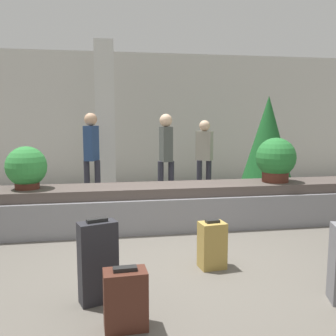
# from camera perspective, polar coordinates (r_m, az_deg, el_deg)

# --- Properties ---
(ground_plane) EXTENTS (18.00, 18.00, 0.00)m
(ground_plane) POSITION_cam_1_polar(r_m,az_deg,el_deg) (4.35, 3.30, -14.09)
(ground_plane) COLOR #59544C
(back_wall) EXTENTS (18.00, 0.06, 3.20)m
(back_wall) POSITION_cam_1_polar(r_m,az_deg,el_deg) (9.43, -4.14, 7.51)
(back_wall) COLOR beige
(back_wall) RESTS_ON ground_plane
(carousel) EXTENTS (6.87, 0.84, 0.63)m
(carousel) POSITION_cam_1_polar(r_m,az_deg,el_deg) (5.60, 0.00, -5.87)
(carousel) COLOR gray
(carousel) RESTS_ON ground_plane
(pillar) EXTENTS (0.40, 0.40, 3.20)m
(pillar) POSITION_cam_1_polar(r_m,az_deg,el_deg) (8.08, -9.57, 7.42)
(pillar) COLOR silver
(pillar) RESTS_ON ground_plane
(suitcase_0) EXTENTS (0.29, 0.24, 0.53)m
(suitcase_0) POSITION_cam_1_polar(r_m,az_deg,el_deg) (4.13, 6.74, -11.56)
(suitcase_0) COLOR #A3843D
(suitcase_0) RESTS_ON ground_plane
(suitcase_1) EXTENTS (0.36, 0.26, 0.75)m
(suitcase_1) POSITION_cam_1_polar(r_m,az_deg,el_deg) (3.41, -10.60, -13.89)
(suitcase_1) COLOR #232328
(suitcase_1) RESTS_ON ground_plane
(suitcase_3) EXTENTS (0.34, 0.22, 0.49)m
(suitcase_3) POSITION_cam_1_polar(r_m,az_deg,el_deg) (3.04, -6.50, -19.27)
(suitcase_3) COLOR #472319
(suitcase_3) RESTS_ON ground_plane
(potted_plant_0) EXTENTS (0.61, 0.61, 0.68)m
(potted_plant_0) POSITION_cam_1_polar(r_m,az_deg,el_deg) (6.00, 16.11, 1.22)
(potted_plant_0) COLOR #4C2319
(potted_plant_0) RESTS_ON carousel
(potted_plant_1) EXTENTS (0.56, 0.56, 0.59)m
(potted_plant_1) POSITION_cam_1_polar(r_m,az_deg,el_deg) (5.54, -20.78, 0.01)
(potted_plant_1) COLOR #4C2319
(potted_plant_1) RESTS_ON carousel
(traveler_0) EXTENTS (0.31, 0.34, 1.69)m
(traveler_0) POSITION_cam_1_polar(r_m,az_deg,el_deg) (6.97, -0.32, 2.67)
(traveler_0) COLOR #282833
(traveler_0) RESTS_ON ground_plane
(traveler_1) EXTENTS (0.36, 0.34, 1.57)m
(traveler_1) POSITION_cam_1_polar(r_m,az_deg,el_deg) (7.71, 5.55, 2.46)
(traveler_1) COLOR #282833
(traveler_1) RESTS_ON ground_plane
(traveler_2) EXTENTS (0.31, 0.36, 1.71)m
(traveler_2) POSITION_cam_1_polar(r_m,az_deg,el_deg) (7.17, -11.58, 2.77)
(traveler_2) COLOR #282833
(traveler_2) RESTS_ON ground_plane
(decorated_tree) EXTENTS (1.11, 1.11, 2.05)m
(decorated_tree) POSITION_cam_1_polar(r_m,az_deg,el_deg) (7.84, 14.93, 3.73)
(decorated_tree) COLOR #4C331E
(decorated_tree) RESTS_ON ground_plane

